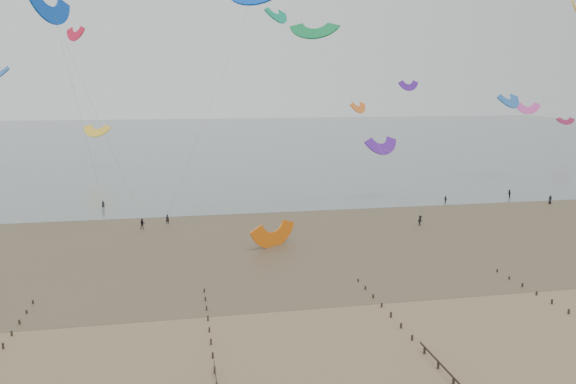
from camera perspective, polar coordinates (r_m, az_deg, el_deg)
name	(u,v)px	position (r m, az deg, el deg)	size (l,w,h in m)	color
ground	(357,327)	(55.77, 7.03, -13.42)	(500.00, 500.00, 0.00)	brown
sea_and_shore	(263,236)	(86.62, -2.58, -4.49)	(500.00, 665.00, 0.03)	#475654
kitesurfer_lead	(167,219)	(95.93, -12.16, -2.72)	(0.59, 0.39, 1.62)	black
kitesurfers	(394,207)	(104.43, 10.72, -1.55)	(86.07, 23.84, 1.80)	black
grounded_kite	(274,246)	(81.22, -1.45, -5.52)	(7.03, 3.68, 5.36)	orange
kites_airborne	(196,88)	(135.22, -9.33, 10.40)	(242.96, 101.20, 36.26)	yellow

